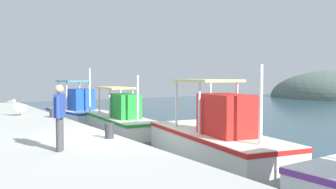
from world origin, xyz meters
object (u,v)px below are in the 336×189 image
at_px(mooring_bollard_nearest, 52,113).
at_px(fishing_boat_nearest, 77,111).
at_px(fishing_boat_third, 216,138).
at_px(pelican, 20,108).
at_px(mooring_bollard_second, 109,131).
at_px(fisherman_standing, 60,114).
at_px(fishing_boat_second, 120,120).

bearing_deg(mooring_bollard_nearest, fishing_boat_nearest, 148.92).
xyz_separation_m(fishing_boat_nearest, fishing_boat_third, (12.34, 0.50, 0.07)).
bearing_deg(pelican, mooring_bollard_second, 8.05).
relative_size(mooring_bollard_nearest, mooring_bollard_second, 0.83).
relative_size(fishing_boat_third, fisherman_standing, 3.92).
bearing_deg(pelican, fisherman_standing, -3.89).
xyz_separation_m(fishing_boat_second, pelican, (-2.65, -4.06, 0.58)).
relative_size(fishing_boat_second, mooring_bollard_second, 13.80).
relative_size(fishing_boat_nearest, pelican, 5.18).
xyz_separation_m(fishing_boat_second, fisherman_standing, (6.61, -4.69, 1.12)).
distance_m(pelican, mooring_bollard_nearest, 1.89).
relative_size(fishing_boat_second, mooring_bollard_nearest, 16.70).
bearing_deg(fisherman_standing, fishing_boat_second, 144.62).
relative_size(pelican, mooring_bollard_second, 2.09).
bearing_deg(fisherman_standing, mooring_bollard_second, 120.70).
bearing_deg(mooring_bollard_nearest, mooring_bollard_second, 0.00).
xyz_separation_m(fishing_boat_second, fishing_boat_third, (6.91, 0.16, 0.09)).
distance_m(pelican, mooring_bollard_second, 8.28).
distance_m(fishing_boat_nearest, pelican, 4.68).
relative_size(fishing_boat_second, pelican, 6.61).
height_order(fishing_boat_nearest, fishing_boat_second, fishing_boat_nearest).
height_order(fishing_boat_nearest, mooring_bollard_second, fishing_boat_nearest).
xyz_separation_m(fishing_boat_nearest, pelican, (2.78, -3.72, 0.56)).
bearing_deg(mooring_bollard_second, pelican, -171.95).
bearing_deg(mooring_bollard_nearest, fisherman_standing, -12.94).
bearing_deg(pelican, fishing_boat_nearest, 126.73).
xyz_separation_m(fishing_boat_third, pelican, (-9.56, -4.22, 0.49)).
bearing_deg(mooring_bollard_second, fisherman_standing, -59.30).
bearing_deg(mooring_bollard_second, fishing_boat_third, 65.95).
distance_m(fishing_boat_nearest, fishing_boat_second, 5.44).
distance_m(fishing_boat_nearest, fisherman_standing, 12.84).
relative_size(fisherman_standing, mooring_bollard_nearest, 4.43).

